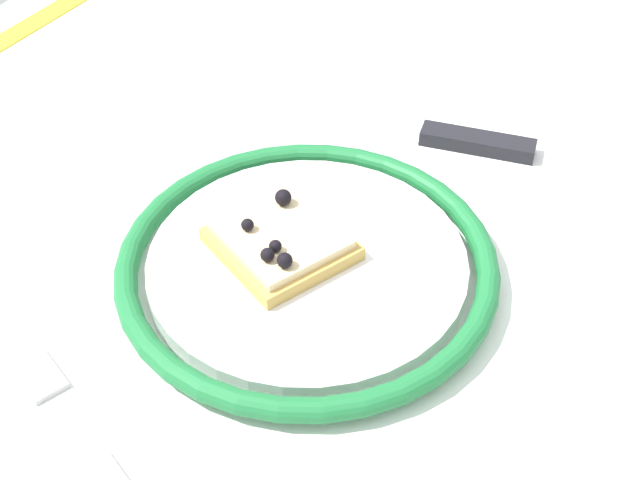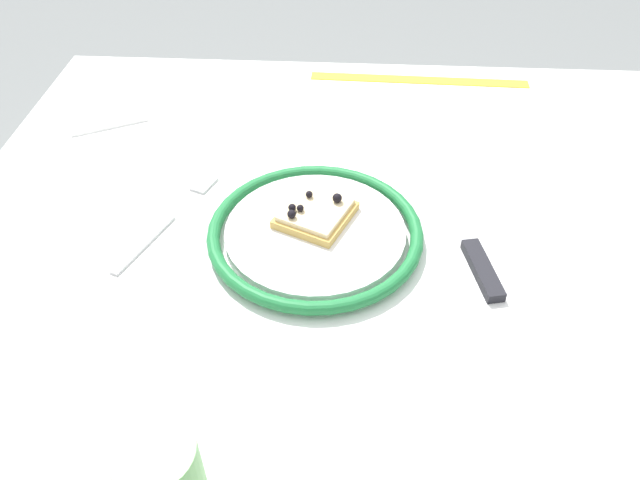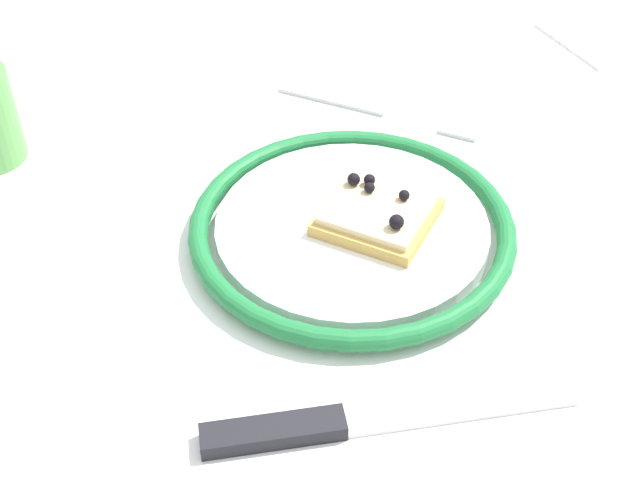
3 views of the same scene
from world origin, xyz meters
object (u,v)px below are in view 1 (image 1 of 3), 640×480
Objects in this scene: plate at (307,265)px; pizza_slice_near at (281,241)px; fork at (104,466)px; measuring_tape at (17,33)px; knife at (437,136)px; dining_table at (325,330)px.

plate is 0.02m from pizza_slice_near.
pizza_slice_near is 0.55× the size of fork.
plate reaches higher than fork.
plate is 2.39× the size of pizza_slice_near.
fork is 0.50m from measuring_tape.
plate is 1.32× the size of fork.
fork is at bearing 174.29° from knife.
measuring_tape is at bearing 69.90° from plate.
fork reaches higher than dining_table.
knife is at bearing -4.27° from plate.
pizza_slice_near reaches higher than fork.
pizza_slice_near is 0.45× the size of knife.
pizza_slice_near reaches higher than knife.
dining_table is 0.13m from plate.
knife is 1.24× the size of fork.
pizza_slice_near is at bearing -1.12° from fork.
measuring_tape is (0.15, 0.40, -0.01)m from plate.
plate reaches higher than knife.
dining_table is at bearing 14.67° from plate.
fork is (-0.37, 0.04, -0.00)m from knife.
plate reaches higher than dining_table.
dining_table is 0.42m from measuring_tape.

